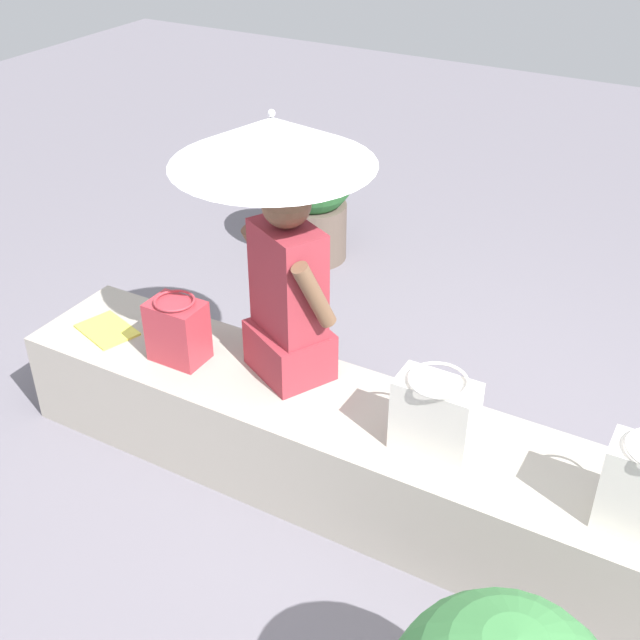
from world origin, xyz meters
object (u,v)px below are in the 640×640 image
at_px(tote_bag_canvas, 435,415).
at_px(magazine, 107,330).
at_px(person_seated, 288,295).
at_px(handbag_black, 178,330).
at_px(planter_near, 313,192).
at_px(parasol, 272,141).

bearing_deg(tote_bag_canvas, magazine, 179.68).
relative_size(person_seated, tote_bag_canvas, 2.71).
bearing_deg(handbag_black, magazine, 179.51).
relative_size(person_seated, planter_near, 1.04).
bearing_deg(planter_near, parasol, -64.91).
distance_m(handbag_black, magazine, 0.46).
bearing_deg(magazine, parasol, 33.24).
xyz_separation_m(parasol, handbag_black, (-0.38, -0.23, -0.87)).
bearing_deg(magazine, tote_bag_canvas, 17.52).
distance_m(parasol, tote_bag_canvas, 1.22).
bearing_deg(parasol, magazine, -164.60).
relative_size(parasol, tote_bag_canvas, 3.43).
distance_m(magazine, planter_near, 1.91).
distance_m(person_seated, parasol, 0.64).
xyz_separation_m(person_seated, parasol, (-0.10, 0.07, 0.63)).
height_order(tote_bag_canvas, planter_near, planter_near).
distance_m(parasol, magazine, 1.32).
relative_size(parasol, magazine, 4.06).
bearing_deg(planter_near, tote_bag_canvas, -49.60).
bearing_deg(parasol, person_seated, -34.54).
bearing_deg(parasol, tote_bag_canvas, -15.62).
xyz_separation_m(handbag_black, tote_bag_canvas, (1.23, -0.01, 0.01)).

